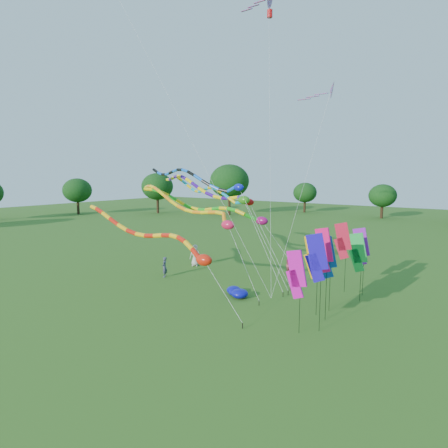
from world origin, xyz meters
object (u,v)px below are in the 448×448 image
Objects in this scene: tube_kite_red at (158,238)px; person_c at (290,265)px; tube_kite_orange at (190,207)px; person_b at (164,267)px; person_a at (195,255)px; blue_nylon_heap at (239,290)px.

person_c is at bearing 72.45° from tube_kite_red.
person_b is at bearing -98.20° from tube_kite_orange.
person_c is (4.71, 9.41, -2.97)m from tube_kite_red.
person_a is at bearing 122.47° from tube_kite_red.
blue_nylon_heap is 1.01× the size of person_a.
tube_kite_orange is 9.39× the size of person_c.
person_a is 1.19× the size of person_b.
person_b reaches higher than blue_nylon_heap.
person_a is at bearing 143.48° from tube_kite_orange.
blue_nylon_heap is 1.21× the size of person_b.
tube_kite_orange reaches higher than tube_kite_red.
tube_kite_orange is 8.95m from person_c.
blue_nylon_heap is at bearing 2.97° from tube_kite_orange.
tube_kite_orange reaches higher than blue_nylon_heap.
person_a is (-1.40, 2.21, -4.40)m from tube_kite_orange.
tube_kite_orange reaches higher than person_b.
person_b is 0.92× the size of person_c.
person_c is at bearing -11.33° from person_a.
person_b is (0.36, -4.05, -0.15)m from person_a.
tube_kite_red reaches higher than blue_nylon_heap.
person_c reaches higher than blue_nylon_heap.
person_b is (-6.89, 0.08, 0.51)m from blue_nylon_heap.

